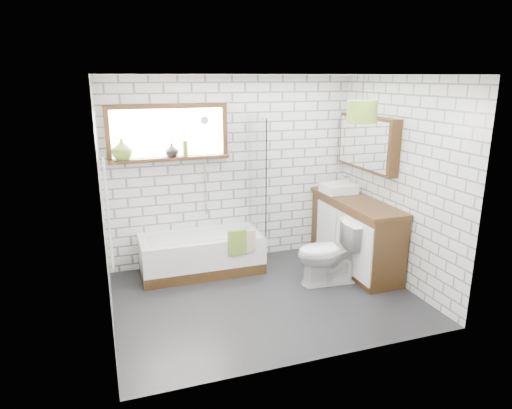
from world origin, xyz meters
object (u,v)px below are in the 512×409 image
object	(u,v)px
basin	(338,188)
toilet	(329,253)
vanity	(355,233)
pendant	(362,112)
bathtub	(202,254)

from	to	relation	value
basin	toilet	bearing A→B (deg)	-124.21
vanity	pendant	world-z (taller)	pendant
pendant	vanity	bearing A→B (deg)	57.55
basin	pendant	size ratio (longest dim) A/B	1.25
bathtub	pendant	world-z (taller)	pendant
vanity	bathtub	bearing A→B (deg)	166.12
basin	toilet	xyz separation A→B (m)	(-0.51, -0.74, -0.61)
toilet	pendant	xyz separation A→B (m)	(0.29, -0.08, 1.70)
toilet	pendant	bearing A→B (deg)	79.46
basin	pendant	xyz separation A→B (m)	(-0.21, -0.82, 1.10)
basin	bathtub	bearing A→B (deg)	177.20
bathtub	basin	bearing A→B (deg)	-2.80
vanity	toilet	size ratio (longest dim) A/B	2.06
vanity	pendant	xyz separation A→B (m)	(-0.27, -0.43, 1.63)
toilet	basin	bearing A→B (deg)	150.63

